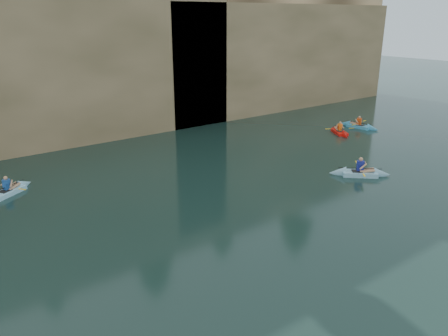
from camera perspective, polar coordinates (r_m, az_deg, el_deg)
ground at (r=13.64m, az=7.89°, el=-19.40°), size 160.00×160.00×0.00m
cliff at (r=38.25m, az=-25.77°, el=13.77°), size 70.00×16.00×12.00m
cliff_slab_center at (r=31.64m, az=-19.20°, el=13.24°), size 24.00×2.40×11.40m
cliff_slab_east at (r=42.36m, az=8.28°, el=14.31°), size 26.00×2.40×9.84m
sea_cave_east at (r=34.83m, az=-5.54°, el=8.93°), size 5.00×1.00×4.50m
kayaker_ltblue_near at (r=25.53m, az=17.28°, el=-0.61°), size 3.02×2.86×1.33m
kayaker_red_far at (r=34.33m, az=14.85°, el=4.61°), size 2.14×3.07×1.15m
kayaker_ltblue_mid at (r=24.43m, az=-26.40°, el=-2.76°), size 3.03×2.33×1.20m
kayaker_blue_east at (r=36.55m, az=17.19°, el=5.27°), size 2.31×3.39×1.18m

